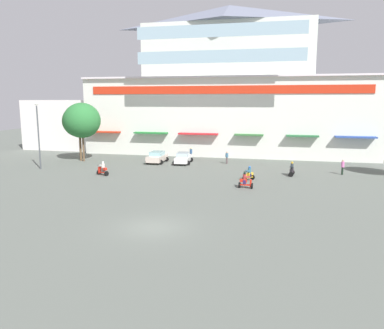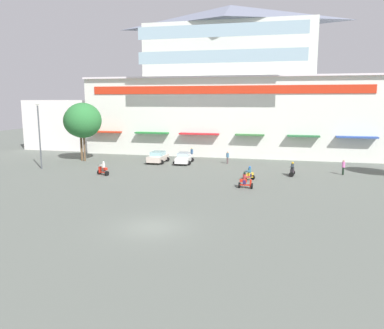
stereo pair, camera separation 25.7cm
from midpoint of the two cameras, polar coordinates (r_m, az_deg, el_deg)
name	(u,v)px [view 1 (the left image)]	position (r m, az deg, el deg)	size (l,w,h in m)	color
ground_plane	(196,184)	(36.70, 0.44, -2.96)	(128.00, 128.00, 0.00)	#5A6059
colonial_building	(228,92)	(57.70, 5.31, 10.83)	(41.92, 14.39, 21.66)	silver
flank_building_left	(75,124)	(67.47, -17.47, 5.88)	(13.59, 9.68, 8.01)	silver
plaza_tree_0	(79,121)	(52.29, -16.86, 6.28)	(4.47, 4.02, 7.40)	brown
plaza_tree_2	(82,120)	(51.74, -16.46, 6.41)	(4.76, 4.92, 7.71)	brown
parked_car_0	(157,157)	(49.06, -5.45, 1.13)	(2.41, 3.95, 1.48)	beige
parked_car_1	(183,158)	(48.27, -1.50, 1.00)	(2.46, 4.31, 1.42)	silver
scooter_rider_1	(249,175)	(38.57, 8.41, -1.53)	(1.22, 1.42, 1.48)	black
scooter_rider_2	(103,169)	(41.92, -13.55, -0.73)	(1.53, 1.09, 1.54)	black
scooter_rider_3	(246,181)	(35.17, 7.91, -2.55)	(1.33, 0.60, 1.54)	black
scooter_rider_4	(292,170)	(41.86, 14.71, -0.81)	(0.71, 1.42, 1.54)	black
pedestrian_0	(343,166)	(44.16, 21.70, -0.22)	(0.42, 0.42, 1.67)	black
pedestrian_1	(227,157)	(48.27, 5.16, 1.17)	(0.44, 0.44, 1.58)	#594949
pedestrian_2	(191,153)	(51.47, -0.30, 1.80)	(0.48, 0.48, 1.65)	#503D42
streetlamp_near	(38,131)	(47.49, -22.40, 4.65)	(0.40, 0.40, 7.74)	#474C51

